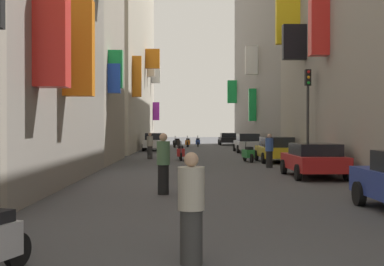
{
  "coord_description": "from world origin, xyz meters",
  "views": [
    {
      "loc": [
        -1.15,
        -2.53,
        1.93
      ],
      "look_at": [
        -0.77,
        24.55,
        1.64
      ],
      "focal_mm": 47.31,
      "sensor_mm": 36.0,
      "label": 1
    }
  ],
  "objects_px": {
    "scooter_blue": "(198,142)",
    "parked_car_silver": "(247,142)",
    "parked_car_black": "(228,139)",
    "parked_car_yellow": "(276,149)",
    "pedestrian_far_away": "(163,164)",
    "parked_car_red": "(314,159)",
    "parked_car_white": "(155,141)",
    "pedestrian_near_right": "(150,146)",
    "pedestrian_crossing": "(269,151)",
    "scooter_green": "(248,154)",
    "traffic_light_near_corner": "(308,102)",
    "scooter_orange": "(188,142)",
    "scooter_black": "(177,143)",
    "scooter_red": "(181,152)",
    "pedestrian_near_left": "(191,209)"
  },
  "relations": [
    {
      "from": "pedestrian_crossing",
      "to": "parked_car_yellow",
      "type": "bearing_deg",
      "value": 75.28
    },
    {
      "from": "scooter_green",
      "to": "scooter_black",
      "type": "xyz_separation_m",
      "value": [
        -4.36,
        20.87,
        0.0
      ]
    },
    {
      "from": "scooter_green",
      "to": "scooter_orange",
      "type": "height_order",
      "value": "same"
    },
    {
      "from": "scooter_orange",
      "to": "pedestrian_crossing",
      "type": "relative_size",
      "value": 1.2
    },
    {
      "from": "parked_car_yellow",
      "to": "parked_car_white",
      "type": "bearing_deg",
      "value": 117.6
    },
    {
      "from": "parked_car_white",
      "to": "scooter_green",
      "type": "xyz_separation_m",
      "value": [
        6.11,
        -14.36,
        -0.3
      ]
    },
    {
      "from": "parked_car_silver",
      "to": "parked_car_red",
      "type": "height_order",
      "value": "parked_car_silver"
    },
    {
      "from": "traffic_light_near_corner",
      "to": "parked_car_white",
      "type": "bearing_deg",
      "value": 113.21
    },
    {
      "from": "parked_car_black",
      "to": "scooter_blue",
      "type": "bearing_deg",
      "value": -127.1
    },
    {
      "from": "scooter_black",
      "to": "scooter_blue",
      "type": "bearing_deg",
      "value": 42.3
    },
    {
      "from": "pedestrian_far_away",
      "to": "traffic_light_near_corner",
      "type": "height_order",
      "value": "traffic_light_near_corner"
    },
    {
      "from": "parked_car_red",
      "to": "traffic_light_near_corner",
      "type": "xyz_separation_m",
      "value": [
        0.72,
        3.92,
        2.42
      ]
    },
    {
      "from": "parked_car_white",
      "to": "pedestrian_near_right",
      "type": "xyz_separation_m",
      "value": [
        0.41,
        -11.65,
        0.04
      ]
    },
    {
      "from": "pedestrian_near_left",
      "to": "pedestrian_near_right",
      "type": "bearing_deg",
      "value": 95.36
    },
    {
      "from": "scooter_blue",
      "to": "parked_car_silver",
      "type": "bearing_deg",
      "value": -72.92
    },
    {
      "from": "scooter_red",
      "to": "pedestrian_near_right",
      "type": "bearing_deg",
      "value": 148.15
    },
    {
      "from": "parked_car_yellow",
      "to": "scooter_orange",
      "type": "distance_m",
      "value": 22.41
    },
    {
      "from": "scooter_green",
      "to": "traffic_light_near_corner",
      "type": "bearing_deg",
      "value": -66.31
    },
    {
      "from": "parked_car_yellow",
      "to": "parked_car_black",
      "type": "bearing_deg",
      "value": 90.72
    },
    {
      "from": "scooter_black",
      "to": "scooter_orange",
      "type": "distance_m",
      "value": 1.34
    },
    {
      "from": "scooter_orange",
      "to": "scooter_blue",
      "type": "bearing_deg",
      "value": 48.07
    },
    {
      "from": "scooter_green",
      "to": "pedestrian_far_away",
      "type": "distance_m",
      "value": 14.4
    },
    {
      "from": "parked_car_yellow",
      "to": "scooter_red",
      "type": "xyz_separation_m",
      "value": [
        -5.33,
        1.77,
        -0.28
      ]
    },
    {
      "from": "parked_car_white",
      "to": "scooter_orange",
      "type": "distance_m",
      "value": 7.83
    },
    {
      "from": "traffic_light_near_corner",
      "to": "scooter_red",
      "type": "bearing_deg",
      "value": 132.77
    },
    {
      "from": "pedestrian_near_right",
      "to": "parked_car_silver",
      "type": "bearing_deg",
      "value": 50.04
    },
    {
      "from": "parked_car_silver",
      "to": "parked_car_yellow",
      "type": "bearing_deg",
      "value": -89.08
    },
    {
      "from": "parked_car_silver",
      "to": "pedestrian_crossing",
      "type": "relative_size",
      "value": 2.72
    },
    {
      "from": "pedestrian_crossing",
      "to": "pedestrian_far_away",
      "type": "height_order",
      "value": "pedestrian_far_away"
    },
    {
      "from": "parked_car_silver",
      "to": "scooter_green",
      "type": "distance_m",
      "value": 11.2
    },
    {
      "from": "scooter_green",
      "to": "pedestrian_crossing",
      "type": "bearing_deg",
      "value": -83.06
    },
    {
      "from": "parked_car_silver",
      "to": "parked_car_yellow",
      "type": "xyz_separation_m",
      "value": [
        0.18,
        -11.35,
        -0.02
      ]
    },
    {
      "from": "parked_car_black",
      "to": "parked_car_yellow",
      "type": "distance_m",
      "value": 27.56
    },
    {
      "from": "parked_car_red",
      "to": "pedestrian_near_right",
      "type": "distance_m",
      "value": 13.58
    },
    {
      "from": "scooter_green",
      "to": "pedestrian_far_away",
      "type": "relative_size",
      "value": 1.04
    },
    {
      "from": "scooter_black",
      "to": "scooter_blue",
      "type": "xyz_separation_m",
      "value": [
        2.11,
        1.92,
        0.0
      ]
    },
    {
      "from": "parked_car_black",
      "to": "scooter_green",
      "type": "relative_size",
      "value": 2.28
    },
    {
      "from": "pedestrian_near_right",
      "to": "scooter_orange",
      "type": "bearing_deg",
      "value": 82.69
    },
    {
      "from": "parked_car_red",
      "to": "parked_car_white",
      "type": "bearing_deg",
      "value": 108.01
    },
    {
      "from": "pedestrian_near_left",
      "to": "scooter_red",
      "type": "bearing_deg",
      "value": 90.87
    },
    {
      "from": "scooter_green",
      "to": "pedestrian_far_away",
      "type": "height_order",
      "value": "pedestrian_far_away"
    },
    {
      "from": "scooter_red",
      "to": "pedestrian_near_left",
      "type": "distance_m",
      "value": 22.72
    },
    {
      "from": "parked_car_black",
      "to": "pedestrian_crossing",
      "type": "height_order",
      "value": "pedestrian_crossing"
    },
    {
      "from": "parked_car_white",
      "to": "scooter_orange",
      "type": "height_order",
      "value": "parked_car_white"
    },
    {
      "from": "parked_car_red",
      "to": "scooter_black",
      "type": "distance_m",
      "value": 30.27
    },
    {
      "from": "parked_car_red",
      "to": "scooter_red",
      "type": "xyz_separation_m",
      "value": [
        -5.24,
        10.37,
        -0.25
      ]
    },
    {
      "from": "parked_car_black",
      "to": "scooter_blue",
      "type": "xyz_separation_m",
      "value": [
        -3.42,
        -4.53,
        -0.25
      ]
    },
    {
      "from": "scooter_blue",
      "to": "pedestrian_far_away",
      "type": "bearing_deg",
      "value": -93.01
    },
    {
      "from": "scooter_green",
      "to": "pedestrian_near_left",
      "type": "height_order",
      "value": "pedestrian_near_left"
    },
    {
      "from": "scooter_black",
      "to": "scooter_orange",
      "type": "bearing_deg",
      "value": 35.72
    }
  ]
}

